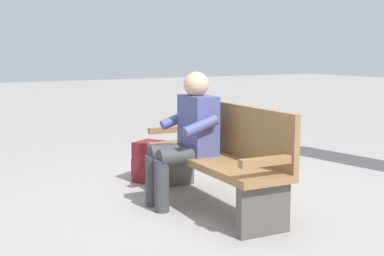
# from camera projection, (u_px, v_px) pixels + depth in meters

# --- Properties ---
(ground_plane) EXTENTS (40.00, 40.00, 0.00)m
(ground_plane) POSITION_uv_depth(u_px,v_px,m) (211.00, 206.00, 4.58)
(ground_plane) COLOR gray
(bench_near) EXTENTS (1.83, 0.61, 0.90)m
(bench_near) POSITION_uv_depth(u_px,v_px,m) (219.00, 155.00, 4.55)
(bench_near) COLOR olive
(bench_near) RESTS_ON ground
(person_seated) EXTENTS (0.59, 0.59, 1.18)m
(person_seated) POSITION_uv_depth(u_px,v_px,m) (187.00, 135.00, 4.56)
(person_seated) COLOR #474C84
(person_seated) RESTS_ON ground
(backpack) EXTENTS (0.36, 0.37, 0.42)m
(backpack) POSITION_uv_depth(u_px,v_px,m) (148.00, 162.00, 5.45)
(backpack) COLOR maroon
(backpack) RESTS_ON ground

